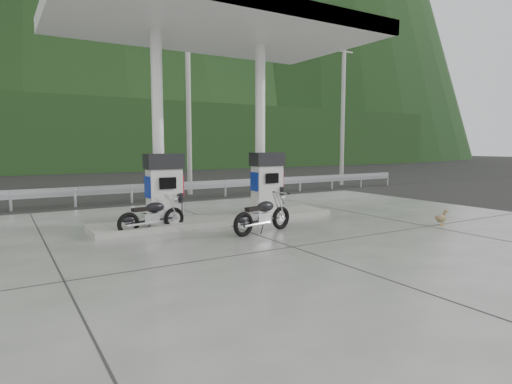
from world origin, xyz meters
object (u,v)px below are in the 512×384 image
motorcycle_right (263,216)px  duck (441,219)px  gas_pump_left (164,188)px  gas_pump_right (267,183)px  motorcycle_left (152,216)px

motorcycle_right → duck: motorcycle_right is taller
gas_pump_left → gas_pump_right: (3.20, 0.00, 0.00)m
gas_pump_left → motorcycle_right: (1.87, -1.89, -0.63)m
gas_pump_right → motorcycle_right: 2.39m
motorcycle_right → duck: bearing=-32.1°
gas_pump_right → motorcycle_right: bearing=-125.3°
motorcycle_left → motorcycle_right: size_ratio=0.95×
gas_pump_left → motorcycle_left: gas_pump_left is taller
gas_pump_left → duck: 7.52m
gas_pump_right → duck: (3.36, -3.55, -0.87)m
gas_pump_right → duck: size_ratio=3.63×
gas_pump_left → motorcycle_right: gas_pump_left is taller
motorcycle_right → duck: size_ratio=3.60×
gas_pump_right → duck: 4.97m
gas_pump_left → motorcycle_left: (-0.46, -0.36, -0.65)m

